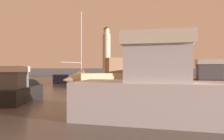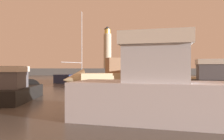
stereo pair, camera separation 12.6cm
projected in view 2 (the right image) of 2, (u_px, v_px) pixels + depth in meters
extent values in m
plane|color=#4C4742|center=(107.00, 81.00, 35.01)|extent=(220.00, 220.00, 0.00)
cube|color=#423F3D|center=(100.00, 72.00, 69.28)|extent=(95.75, 6.21, 2.15)
cylinder|color=beige|center=(107.00, 51.00, 69.44)|extent=(2.60, 2.60, 11.68)
cylinder|color=#F2CC59|center=(107.00, 32.00, 69.40)|extent=(1.95, 1.95, 1.64)
cone|color=#33383D|center=(107.00, 28.00, 69.39)|extent=(2.34, 2.34, 0.93)
cube|color=beige|center=(207.00, 81.00, 26.81)|extent=(4.46, 4.78, 0.93)
cube|color=#8C6647|center=(205.00, 73.00, 27.01)|extent=(2.04, 2.11, 1.22)
cube|color=silver|center=(205.00, 66.00, 27.01)|extent=(2.24, 2.33, 0.43)
cone|color=#B21E1E|center=(7.00, 80.00, 23.59)|extent=(2.36, 2.46, 2.05)
cube|color=silver|center=(166.00, 101.00, 8.09)|extent=(7.86, 4.93, 1.51)
cube|color=silver|center=(155.00, 64.00, 8.18)|extent=(2.96, 2.80, 1.41)
cube|color=silver|center=(155.00, 40.00, 8.17)|extent=(3.26, 3.08, 0.49)
cube|color=black|center=(201.00, 85.00, 19.28)|extent=(6.28, 3.59, 1.03)
cone|color=black|center=(163.00, 84.00, 20.05)|extent=(2.10, 2.17, 1.75)
cube|color=#595960|center=(210.00, 72.00, 19.11)|extent=(2.46, 2.07, 1.41)
cube|color=silver|center=(210.00, 62.00, 19.11)|extent=(2.71, 2.28, 0.49)
cube|color=black|center=(19.00, 94.00, 13.16)|extent=(1.77, 5.28, 0.86)
cone|color=black|center=(34.00, 88.00, 16.19)|extent=(1.62, 1.52, 1.58)
cube|color=#595960|center=(14.00, 80.00, 12.36)|extent=(1.17, 1.89, 0.98)
cube|color=silver|center=(14.00, 69.00, 12.35)|extent=(1.29, 2.08, 0.34)
cube|color=beige|center=(110.00, 80.00, 23.34)|extent=(7.46, 4.11, 1.54)
cone|color=beige|center=(73.00, 80.00, 21.96)|extent=(2.70, 2.81, 2.34)
cube|color=#8C6647|center=(117.00, 66.00, 23.63)|extent=(2.80, 2.10, 1.73)
cube|color=#1E284C|center=(78.00, 78.00, 31.41)|extent=(6.61, 7.49, 1.21)
cylinder|color=#B7B7BC|center=(82.00, 43.00, 32.03)|extent=(0.12, 0.12, 9.74)
cylinder|color=#B7B7BC|center=(72.00, 62.00, 30.26)|extent=(2.75, 3.42, 0.09)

